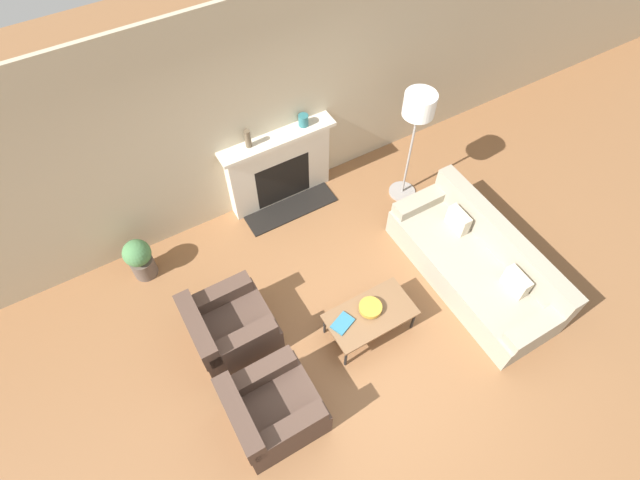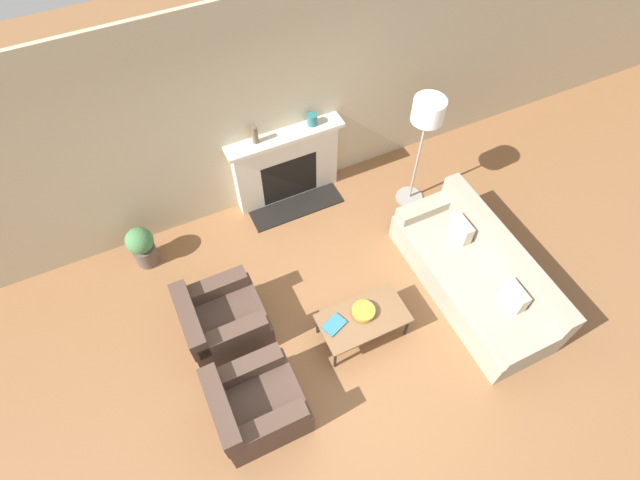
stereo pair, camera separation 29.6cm
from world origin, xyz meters
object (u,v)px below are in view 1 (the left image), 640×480
Objects in this scene: armchair_far at (229,329)px; coffee_table at (370,315)px; book at (343,323)px; armchair_near at (272,410)px; mantel_vase_center_left at (303,120)px; couch at (476,264)px; floor_lamp at (418,115)px; mantel_vase_left at (248,139)px; fireplace at (280,169)px; potted_plant at (139,258)px; bowl at (370,308)px.

coffee_table is at bearing -114.98° from armchair_far.
armchair_far is 1.26m from book.
armchair_near is 3.44m from mantel_vase_center_left.
coffee_table is (-1.52, 0.04, 0.08)m from couch.
floor_lamp is (1.93, 1.49, 1.00)m from book.
mantel_vase_left is 0.76m from mantel_vase_center_left.
couch is at bearing -52.90° from mantel_vase_left.
fireplace is 0.79m from mantel_vase_left.
potted_plant is (-2.00, 2.07, -0.04)m from coffee_table.
floor_lamp reaches higher than potted_plant.
armchair_near reaches higher than coffee_table.
fireplace is 0.91× the size of floor_lamp.
potted_plant is (-2.08, -0.27, -0.23)m from fireplace.
floor_lamp reaches higher than couch.
fireplace is 1.55× the size of coffee_table.
fireplace is 2.56× the size of potted_plant.
mantel_vase_left is (-0.37, 0.01, 0.70)m from fireplace.
armchair_near is (-2.95, -0.33, 0.03)m from couch.
mantel_vase_left is at bearing 67.19° from book.
armchair_near is at bearing -83.55° from couch.
mantel_vase_left reaches higher than armchair_near.
mantel_vase_center_left is at bearing 2.13° from fireplace.
mantel_vase_left is at bearing 96.95° from coffee_table.
book reaches higher than coffee_table.
mantel_vase_left is 0.40× the size of potted_plant.
armchair_near is 1.00× the size of armchair_far.
mantel_vase_center_left is at bearing 0.00° from mantel_vase_left.
mantel_vase_center_left is (0.39, 0.01, 0.66)m from fireplace.
fireplace is at bearing 87.98° from coffee_table.
couch is at bearing -58.81° from fireplace.
mantel_vase_center_left is (1.91, 1.69, 0.89)m from armchair_far.
floor_lamp is at bearing -35.72° from mantel_vase_center_left.
armchair_near is at bearing -147.70° from floor_lamp.
mantel_vase_left is (-1.81, 2.39, 0.97)m from couch.
armchair_far is at bearing 156.96° from bowl.
fireplace is 5.35× the size of book.
fireplace is at bearing -2.24° from mantel_vase_left.
fireplace is 2.33m from book.
potted_plant is (-1.71, -0.28, -0.93)m from mantel_vase_left.
coffee_table is 3.44× the size of book.
fireplace is at bearing 88.52° from bowl.
coffee_table is at bearing -46.07° from potted_plant.
potted_plant reaches higher than book.
floor_lamp is (1.51, -0.79, 0.86)m from fireplace.
floor_lamp reaches higher than mantel_vase_left.
mantel_vase_center_left reaches higher than couch.
coffee_table is at bearing -75.51° from armchair_near.
fireplace is 0.68× the size of couch.
mantel_vase_left reaches higher than fireplace.
potted_plant is (-2.47, -0.28, -0.88)m from mantel_vase_center_left.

